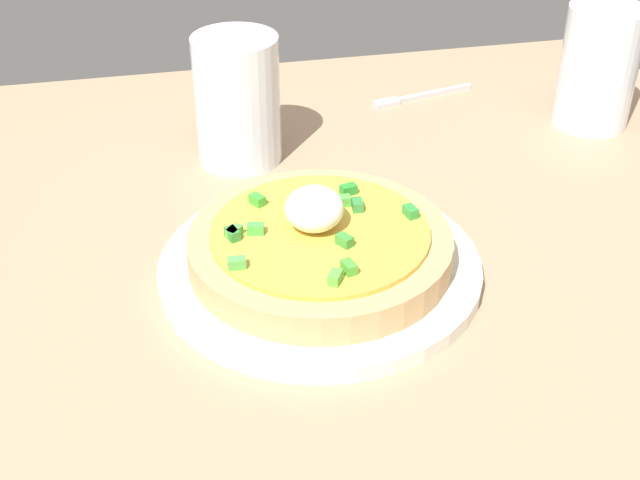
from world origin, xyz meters
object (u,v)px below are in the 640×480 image
cup_near (598,70)px  fork (415,97)px  plate (320,268)px  cup_far (238,107)px  pizza (320,244)px

cup_near → fork: bearing=-120.1°
plate → cup_far: bearing=-170.3°
cup_far → cup_near: bearing=90.2°
pizza → cup_far: size_ratio=1.67×
pizza → fork: size_ratio=1.69×
fork → cup_far: bearing=11.6°
pizza → cup_near: 39.26cm
fork → plate: bearing=47.2°
plate → pizza: 2.25cm
pizza → cup_far: (-20.50, -3.49, 2.48)cm
plate → cup_far: cup_far is taller
plate → cup_near: size_ratio=2.05×
plate → pizza: (-0.03, -0.03, 2.25)cm
pizza → cup_near: cup_near is taller
plate → cup_far: size_ratio=2.06×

